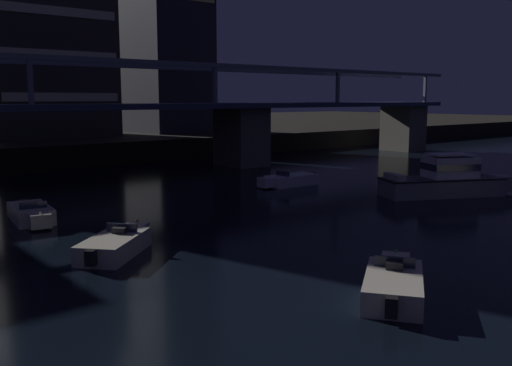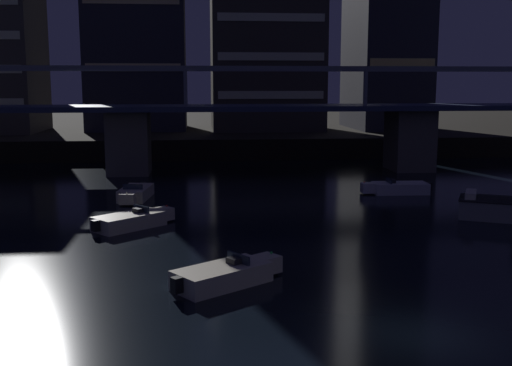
{
  "view_description": "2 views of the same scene",
  "coord_description": "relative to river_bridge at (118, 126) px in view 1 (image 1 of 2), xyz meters",
  "views": [
    {
      "loc": [
        -20.46,
        -5.11,
        6.41
      ],
      "look_at": [
        -2.52,
        16.62,
        2.17
      ],
      "focal_mm": 39.45,
      "sensor_mm": 36.0,
      "label": 1
    },
    {
      "loc": [
        -6.87,
        -18.47,
        8.06
      ],
      "look_at": [
        -3.01,
        21.52,
        1.54
      ],
      "focal_mm": 43.82,
      "sensor_mm": 36.0,
      "label": 2
    }
  ],
  "objects": [
    {
      "name": "speedboat_mid_left",
      "position": [
        7.7,
        -12.15,
        -3.76
      ],
      "size": [
        5.21,
        1.92,
        1.16
      ],
      "color": "silver",
      "rests_on": "ground"
    },
    {
      "name": "speedboat_far_left",
      "position": [
        -11.13,
        -12.54,
        -3.76
      ],
      "size": [
        2.31,
        5.23,
        1.16
      ],
      "color": "beige",
      "rests_on": "ground"
    },
    {
      "name": "tower_central",
      "position": [
        1.86,
        21.97,
        9.08
      ],
      "size": [
        13.32,
        11.17,
        22.42
      ],
      "color": "#38332D",
      "rests_on": "far_riverbank"
    },
    {
      "name": "river_bridge",
      "position": [
        0.0,
        0.0,
        0.0
      ],
      "size": [
        82.62,
        6.4,
        9.38
      ],
      "color": "#605B51",
      "rests_on": "ground"
    },
    {
      "name": "cabin_cruiser_near_left",
      "position": [
        12.91,
        -21.89,
        -3.13
      ],
      "size": [
        9.1,
        6.0,
        2.79
      ],
      "color": "gray",
      "rests_on": "ground"
    },
    {
      "name": "speedboat_mid_right",
      "position": [
        -5.74,
        -31.66,
        -3.76
      ],
      "size": [
        4.73,
        3.92,
        1.16
      ],
      "color": "beige",
      "rests_on": "ground"
    },
    {
      "name": "speedboat_near_right",
      "position": [
        -10.47,
        -21.18,
        -3.76
      ],
      "size": [
        4.54,
        4.21,
        1.16
      ],
      "color": "beige",
      "rests_on": "ground"
    }
  ]
}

